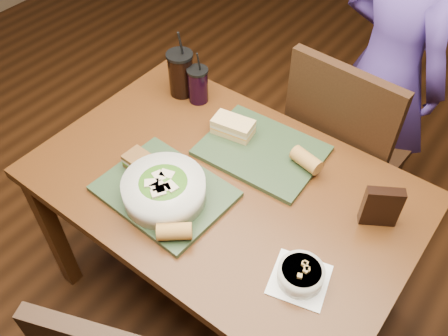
{
  "coord_description": "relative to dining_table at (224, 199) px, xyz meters",
  "views": [
    {
      "loc": [
        0.65,
        -0.85,
        1.97
      ],
      "look_at": [
        0.0,
        0.0,
        0.82
      ],
      "focal_mm": 38.0,
      "sensor_mm": 36.0,
      "label": 1
    }
  ],
  "objects": [
    {
      "name": "tray_near",
      "position": [
        -0.13,
        -0.16,
        0.1
      ],
      "size": [
        0.43,
        0.34,
        0.02
      ],
      "primitive_type": "cube",
      "rotation": [
        0.0,
        0.0,
        -0.05
      ],
      "color": "#25371F",
      "rests_on": "dining_table"
    },
    {
      "name": "diner",
      "position": [
        0.18,
        0.92,
        0.11
      ],
      "size": [
        0.64,
        0.52,
        1.53
      ],
      "primitive_type": "imported",
      "rotation": [
        0.0,
        0.0,
        2.84
      ],
      "color": "#462E7F",
      "rests_on": "ground"
    },
    {
      "name": "chair_far",
      "position": [
        0.18,
        0.58,
        -0.09
      ],
      "size": [
        0.47,
        0.47,
        1.03
      ],
      "color": "black",
      "rests_on": "ground"
    },
    {
      "name": "tray_far",
      "position": [
        0.02,
        0.2,
        0.1
      ],
      "size": [
        0.43,
        0.34,
        0.02
      ],
      "primitive_type": "cube",
      "rotation": [
        0.0,
        0.0,
        0.05
      ],
      "color": "#25371F",
      "rests_on": "dining_table"
    },
    {
      "name": "baguette_far",
      "position": [
        0.19,
        0.22,
        0.14
      ],
      "size": [
        0.12,
        0.08,
        0.06
      ],
      "primitive_type": "cylinder",
      "rotation": [
        0.0,
        1.57,
        -0.21
      ],
      "color": "#AD7533",
      "rests_on": "tray_far"
    },
    {
      "name": "salad_bowl",
      "position": [
        -0.1,
        -0.18,
        0.15
      ],
      "size": [
        0.27,
        0.27,
        0.09
      ],
      "color": "silver",
      "rests_on": "tray_near"
    },
    {
      "name": "cup_cola",
      "position": [
        -0.44,
        0.29,
        0.19
      ],
      "size": [
        0.11,
        0.11,
        0.29
      ],
      "color": "black",
      "rests_on": "dining_table"
    },
    {
      "name": "sandwich_far",
      "position": [
        -0.11,
        0.2,
        0.14
      ],
      "size": [
        0.16,
        0.11,
        0.06
      ],
      "color": "tan",
      "rests_on": "tray_far"
    },
    {
      "name": "cup_berry",
      "position": [
        -0.35,
        0.29,
        0.17
      ],
      "size": [
        0.08,
        0.08,
        0.23
      ],
      "color": "black",
      "rests_on": "dining_table"
    },
    {
      "name": "soup_bowl",
      "position": [
        0.4,
        -0.17,
        0.12
      ],
      "size": [
        0.2,
        0.2,
        0.07
      ],
      "color": "white",
      "rests_on": "dining_table"
    },
    {
      "name": "sandwich_near",
      "position": [
        -0.26,
        -0.13,
        0.13
      ],
      "size": [
        0.12,
        0.08,
        0.05
      ],
      "color": "#593819",
      "rests_on": "tray_near"
    },
    {
      "name": "ground",
      "position": [
        0.0,
        0.0,
        -0.66
      ],
      "size": [
        6.0,
        6.0,
        0.0
      ],
      "primitive_type": "plane",
      "color": "#381C0B",
      "rests_on": "ground"
    },
    {
      "name": "baguette_near",
      "position": [
        0.03,
        -0.28,
        0.13
      ],
      "size": [
        0.11,
        0.11,
        0.05
      ],
      "primitive_type": "cylinder",
      "rotation": [
        0.0,
        1.57,
        0.7
      ],
      "color": "#AD7533",
      "rests_on": "tray_near"
    },
    {
      "name": "dining_table",
      "position": [
        0.0,
        0.0,
        0.0
      ],
      "size": [
        1.3,
        0.85,
        0.75
      ],
      "color": "#48250E",
      "rests_on": "ground"
    },
    {
      "name": "chip_bag",
      "position": [
        0.49,
        0.16,
        0.16
      ],
      "size": [
        0.12,
        0.09,
        0.15
      ],
      "primitive_type": "cube",
      "rotation": [
        0.0,
        0.0,
        0.56
      ],
      "color": "black",
      "rests_on": "dining_table"
    }
  ]
}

